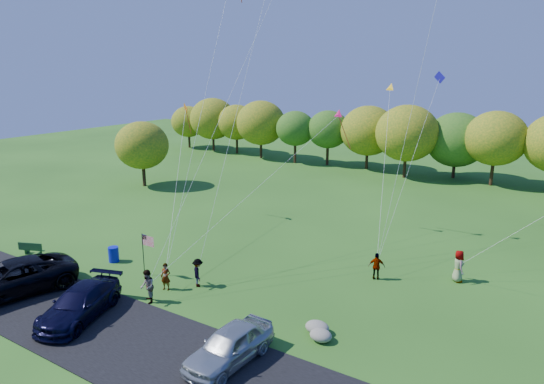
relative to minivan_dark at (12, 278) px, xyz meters
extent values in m
plane|color=#265418|center=(8.82, 4.20, -1.00)|extent=(140.00, 140.00, 0.00)
cube|color=black|center=(8.82, 0.20, -0.97)|extent=(44.00, 6.00, 0.06)
cylinder|color=#3D2616|center=(-26.79, 40.31, 0.47)|extent=(0.36, 0.36, 2.95)
ellipsoid|color=#275D18|center=(-26.79, 40.31, 3.95)|extent=(6.16, 6.16, 5.55)
cylinder|color=#3D2616|center=(-21.08, 40.62, 0.37)|extent=(0.36, 0.36, 2.75)
ellipsoid|color=#305E17|center=(-21.08, 40.62, 3.58)|extent=(5.66, 5.66, 5.09)
cylinder|color=#3D2616|center=(-16.52, 42.94, 0.33)|extent=(0.36, 0.36, 2.66)
ellipsoid|color=#305E17|center=(-16.52, 42.94, 3.44)|extent=(5.49, 5.49, 4.94)
cylinder|color=#3D2616|center=(-11.65, 40.85, 0.53)|extent=(0.36, 0.36, 3.06)
ellipsoid|color=#305E17|center=(-11.65, 40.85, 4.19)|extent=(6.56, 6.56, 5.90)
cylinder|color=#3D2616|center=(-6.92, 40.25, 0.49)|extent=(0.36, 0.36, 2.98)
ellipsoid|color=#305E17|center=(-6.92, 40.25, 3.58)|extent=(4.93, 4.93, 4.43)
cylinder|color=#3D2616|center=(-1.64, 41.63, 0.30)|extent=(0.36, 0.36, 2.60)
ellipsoid|color=#305E17|center=(-1.64, 41.63, 3.32)|extent=(5.30, 5.30, 4.77)
cylinder|color=#3D2616|center=(4.03, 41.34, 0.59)|extent=(0.36, 0.36, 3.19)
ellipsoid|color=#275D18|center=(4.03, 41.34, 3.79)|extent=(4.96, 4.96, 4.46)
cylinder|color=#3D2616|center=(9.03, 40.78, 0.31)|extent=(0.36, 0.36, 2.63)
ellipsoid|color=#305E17|center=(9.03, 40.78, 3.68)|extent=(6.32, 6.32, 5.69)
cylinder|color=#3D2616|center=(13.07, 40.69, 0.18)|extent=(0.36, 0.36, 2.35)
ellipsoid|color=#305E17|center=(13.07, 40.69, 3.33)|extent=(6.09, 6.09, 5.48)
cylinder|color=#3D2616|center=(18.50, 43.13, 0.11)|extent=(0.36, 0.36, 2.23)
ellipsoid|color=#275D18|center=(18.50, 43.13, 3.12)|extent=(5.82, 5.82, 5.24)
cylinder|color=#3D2616|center=(-13.18, 22.20, 0.30)|extent=(0.36, 0.36, 2.60)
ellipsoid|color=#305E17|center=(-13.18, 22.20, 3.42)|extent=(5.60, 5.60, 5.04)
imported|color=black|center=(0.00, 0.00, 0.00)|extent=(4.80, 7.36, 1.88)
imported|color=black|center=(5.50, 0.32, -0.16)|extent=(3.80, 5.80, 1.56)
imported|color=#AFB5BA|center=(14.25, 1.33, -0.15)|extent=(2.13, 4.76, 1.59)
imported|color=#4C4C59|center=(6.80, 5.08, -0.20)|extent=(0.67, 0.54, 1.61)
imported|color=#4C4C59|center=(7.10, 3.40, -0.06)|extent=(1.16, 1.13, 1.88)
imported|color=#4C4C59|center=(8.05, 6.43, -0.16)|extent=(1.22, 1.21, 1.69)
imported|color=#4C4C59|center=(16.50, 12.93, -0.17)|extent=(1.06, 0.73, 1.67)
imported|color=#4C4C59|center=(20.69, 15.28, -0.03)|extent=(1.04, 1.13, 1.94)
cube|color=#163D1B|center=(-4.55, 4.02, -0.59)|extent=(1.66, 0.77, 0.06)
cube|color=#163D1B|center=(-4.55, 3.85, -0.30)|extent=(1.64, 0.72, 0.53)
cube|color=#163D1B|center=(-5.28, 4.02, -0.80)|extent=(0.24, 0.43, 0.41)
cube|color=#163D1B|center=(-3.83, 4.02, -0.80)|extent=(0.24, 0.43, 0.41)
cylinder|color=#0B15B2|center=(0.91, 6.27, -0.50)|extent=(0.67, 0.67, 1.01)
cylinder|color=black|center=(4.22, 5.84, 0.35)|extent=(0.05, 0.05, 2.70)
cube|color=red|center=(4.71, 5.84, 1.32)|extent=(0.97, 0.65, 0.02)
cube|color=navy|center=(4.41, 5.85, 1.52)|extent=(0.39, 0.02, 0.30)
ellipsoid|color=gray|center=(16.31, 5.55, -0.70)|extent=(1.20, 0.94, 0.60)
ellipsoid|color=gray|center=(16.76, 5.04, -0.72)|extent=(1.08, 0.90, 0.56)
cone|color=yellow|center=(14.07, 20.48, 10.03)|extent=(0.78, 0.49, 0.68)
cube|color=orange|center=(-1.38, 16.30, 8.24)|extent=(0.75, 0.44, 0.82)
cube|color=#2215D3|center=(18.27, 16.93, 10.85)|extent=(0.73, 0.34, 0.74)
cone|color=#DC0F62|center=(10.39, 20.00, 8.03)|extent=(0.76, 0.27, 0.74)
camera|label=1|loc=(25.70, -13.27, 11.46)|focal=32.00mm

